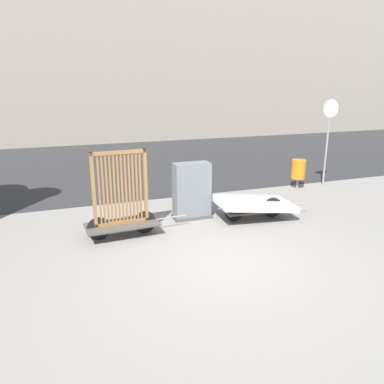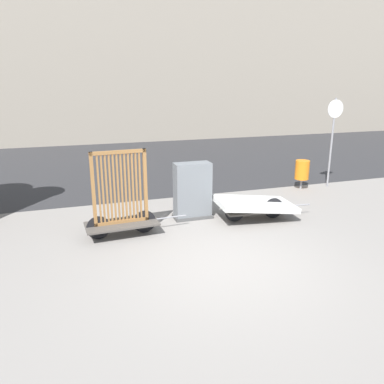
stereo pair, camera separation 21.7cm
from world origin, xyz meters
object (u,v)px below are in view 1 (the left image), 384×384
Objects in this scene: utility_cabinet at (192,193)px; trash_bin at (298,169)px; bike_cart_with_mattress at (254,204)px; sign_post at (328,130)px; bike_cart_with_bedframe at (122,207)px.

utility_cabinet is 1.51× the size of trash_bin.
sign_post reaches higher than bike_cart_with_mattress.
bike_cart_with_bedframe is at bearing -163.55° from sign_post.
bike_cart_with_bedframe is 2.49× the size of trash_bin.
bike_cart_with_mattress is 2.70× the size of trash_bin.
bike_cart_with_mattress is (3.15, -0.00, -0.28)m from bike_cart_with_bedframe.
sign_post is (3.60, 2.00, 1.39)m from bike_cart_with_mattress.
trash_bin is (4.00, 1.40, -0.03)m from utility_cabinet.
utility_cabinet is (1.78, 0.60, -0.02)m from bike_cart_with_bedframe.
utility_cabinet is at bearing 160.40° from bike_cart_with_mattress.
sign_post reaches higher than bike_cart_with_bedframe.
bike_cart_with_mattress is 4.35m from sign_post.
bike_cart_with_bedframe is 0.82× the size of sign_post.
trash_bin reaches higher than bike_cart_with_mattress.
bike_cart_with_bedframe is 1.88m from utility_cabinet.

